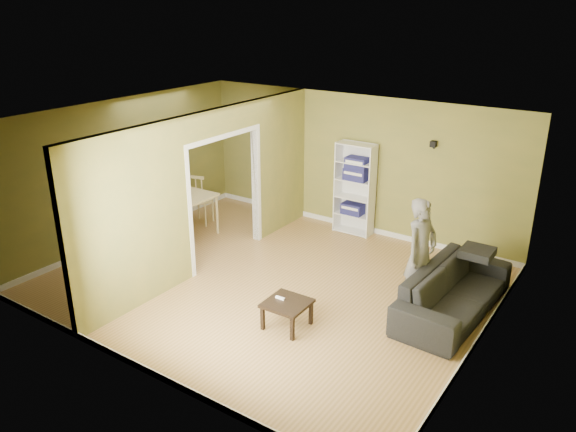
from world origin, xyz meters
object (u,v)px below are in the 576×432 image
object	(u,v)px
coffee_table	(287,306)
chair_far	(201,198)
person	(421,244)
bookshelf	(356,188)
dining_table	(179,197)
chair_near	(159,220)
chair_left	(155,199)
sofa	(455,284)

from	to	relation	value
coffee_table	chair_far	world-z (taller)	chair_far
person	coffee_table	size ratio (longest dim) A/B	3.34
bookshelf	dining_table	world-z (taller)	bookshelf
chair_near	bookshelf	bearing A→B (deg)	57.54
chair_left	chair_near	size ratio (longest dim) A/B	1.16
chair_left	sofa	bearing A→B (deg)	75.09
coffee_table	sofa	bearing A→B (deg)	43.33
person	chair_near	xyz separation A→B (m)	(-4.75, -0.55, -0.51)
person	chair_near	world-z (taller)	person
bookshelf	person	bearing A→B (deg)	-43.38
chair_near	chair_far	distance (m)	1.18
person	dining_table	world-z (taller)	person
bookshelf	dining_table	distance (m)	3.33
person	bookshelf	size ratio (longest dim) A/B	1.09
coffee_table	chair_far	size ratio (longest dim) A/B	0.55
person	chair_left	xyz separation A→B (m)	(-5.50, 0.07, -0.43)
sofa	chair_left	world-z (taller)	chair_left
chair_left	chair_far	distance (m)	0.91
person	dining_table	xyz separation A→B (m)	(-4.77, 0.02, -0.23)
sofa	person	bearing A→B (deg)	99.09
person	chair_far	size ratio (longest dim) A/B	1.84
sofa	chair_far	distance (m)	5.35
coffee_table	chair_near	world-z (taller)	chair_near
chair_left	chair_near	bearing A→B (deg)	35.99
sofa	chair_far	world-z (taller)	chair_far
coffee_table	chair_far	bearing A→B (deg)	148.12
bookshelf	chair_left	world-z (taller)	bookshelf
person	coffee_table	bearing A→B (deg)	156.57
coffee_table	chair_near	size ratio (longest dim) A/B	0.63
person	chair_near	distance (m)	4.81
person	bookshelf	xyz separation A→B (m)	(-2.06, 1.95, -0.08)
bookshelf	dining_table	size ratio (longest dim) A/B	1.37
chair_near	sofa	bearing A→B (deg)	21.25
dining_table	bookshelf	bearing A→B (deg)	35.52
bookshelf	dining_table	xyz separation A→B (m)	(-2.71, -1.93, -0.15)
dining_table	chair_far	world-z (taller)	chair_far
sofa	chair_left	xyz separation A→B (m)	(-6.02, 0.01, 0.08)
dining_table	chair_far	size ratio (longest dim) A/B	1.23
dining_table	chair_near	world-z (taller)	chair_near
chair_near	dining_table	bearing A→B (deg)	106.15
bookshelf	coffee_table	size ratio (longest dim) A/B	3.07
dining_table	chair_left	size ratio (longest dim) A/B	1.22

